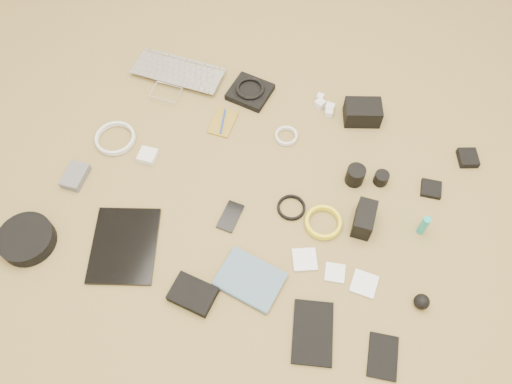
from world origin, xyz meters
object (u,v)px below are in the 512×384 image
(dslr_camera, at_px, (363,112))
(phone, at_px, (230,216))
(tablet, at_px, (124,245))
(headphone_case, at_px, (27,239))
(laptop, at_px, (173,82))
(paperback, at_px, (238,300))

(dslr_camera, xyz_separation_m, phone, (-0.32, -0.59, -0.04))
(tablet, xyz_separation_m, headphone_case, (-0.31, -0.10, 0.02))
(laptop, bearing_deg, headphone_case, -102.19)
(dslr_camera, height_order, phone, dslr_camera)
(laptop, xyz_separation_m, phone, (0.45, -0.49, -0.01))
(laptop, height_order, dslr_camera, dslr_camera)
(tablet, bearing_deg, phone, 18.42)
(dslr_camera, bearing_deg, laptop, 167.50)
(headphone_case, xyz_separation_m, paperback, (0.75, 0.06, -0.02))
(headphone_case, bearing_deg, dslr_camera, 44.56)
(dslr_camera, height_order, tablet, dslr_camera)
(dslr_camera, xyz_separation_m, paperback, (-0.18, -0.86, -0.03))
(tablet, relative_size, paperback, 1.38)
(paperback, bearing_deg, laptop, 46.05)
(headphone_case, relative_size, paperback, 0.91)
(paperback, bearing_deg, phone, 35.13)
(dslr_camera, height_order, headphone_case, dslr_camera)
(paperback, bearing_deg, dslr_camera, -3.77)
(paperback, bearing_deg, tablet, 92.73)
(laptop, relative_size, phone, 3.26)
(laptop, bearing_deg, paperback, -53.68)
(headphone_case, bearing_deg, phone, 28.47)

